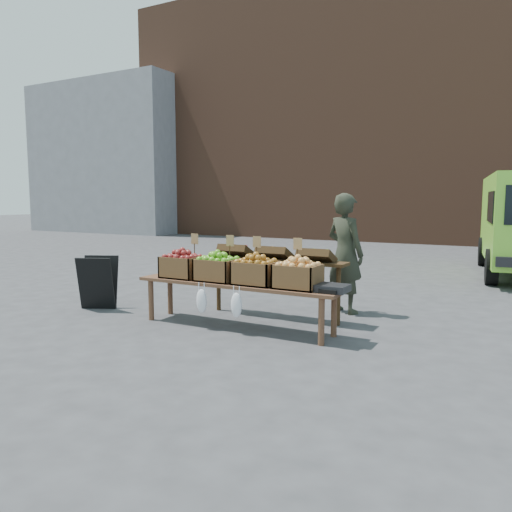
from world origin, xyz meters
The scene contains 12 objects.
ground centered at (0.00, 0.00, 0.00)m, with size 80.00×80.00×0.00m, color #424244.
brick_building centered at (0.00, 15.00, 5.00)m, with size 24.00×4.00×10.00m, color brown.
grey_building centered at (-14.00, 13.00, 3.50)m, with size 8.00×3.00×7.00m, color gray.
vendor centered at (1.66, 1.72, 0.84)m, with size 0.61×0.40×1.68m, color #2A2E21.
chalkboard_sign centered at (-1.57, 0.22, 0.39)m, with size 0.51×0.28×0.78m, color black, non-canonical shape.
back_table centered at (0.93, 0.98, 0.52)m, with size 2.10×0.44×1.04m, color #372411, non-canonical shape.
display_bench centered at (0.76, 0.26, 0.28)m, with size 2.70×0.56×0.57m, color brown, non-canonical shape.
crate_golden_apples centered at (-0.06, 0.26, 0.71)m, with size 0.50×0.40×0.28m, color maroon, non-canonical shape.
crate_russet_pears centered at (0.49, 0.26, 0.71)m, with size 0.50×0.40×0.28m, color #3C7F1B, non-canonical shape.
crate_red_apples centered at (1.04, 0.26, 0.71)m, with size 0.50×0.40×0.28m, color #AC7429, non-canonical shape.
crate_green_apples centered at (1.59, 0.26, 0.71)m, with size 0.50×0.40×0.28m, color gold, non-canonical shape.
weighing_scale centered at (2.01, 0.26, 0.61)m, with size 0.34×0.30×0.08m, color black.
Camera 1 is at (3.90, -4.95, 1.61)m, focal length 35.00 mm.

